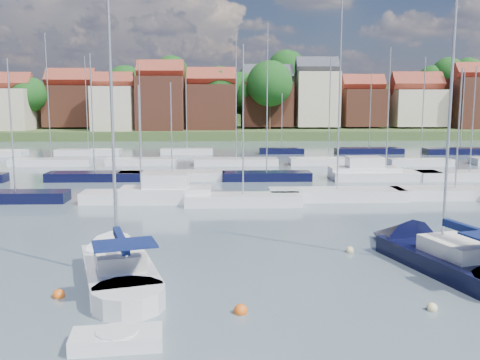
{
  "coord_description": "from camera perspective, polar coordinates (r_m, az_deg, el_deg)",
  "views": [
    {
      "loc": [
        -0.96,
        -21.14,
        7.91
      ],
      "look_at": [
        0.24,
        14.0,
        2.63
      ],
      "focal_mm": 40.0,
      "sensor_mm": 36.0,
      "label": 1
    }
  ],
  "objects": [
    {
      "name": "ground",
      "position": [
        61.66,
        -1.05,
        1.16
      ],
      "size": [
        260.0,
        260.0,
        0.0
      ],
      "primitive_type": "plane",
      "color": "#434F5B",
      "rests_on": "ground"
    },
    {
      "name": "sailboat_centre",
      "position": [
        25.65,
        -13.1,
        -8.82
      ],
      "size": [
        5.81,
        11.04,
        14.56
      ],
      "rotation": [
        0.0,
        0.0,
        1.87
      ],
      "color": "silver",
      "rests_on": "ground"
    },
    {
      "name": "sailboat_navy",
      "position": [
        28.33,
        19.49,
        -7.44
      ],
      "size": [
        6.32,
        12.16,
        16.29
      ],
      "rotation": [
        0.0,
        0.0,
        1.86
      ],
      "color": "black",
      "rests_on": "ground"
    },
    {
      "name": "tender",
      "position": [
        18.46,
        -13.0,
        -16.24
      ],
      "size": [
        3.05,
        1.67,
        0.63
      ],
      "rotation": [
        0.0,
        0.0,
        0.11
      ],
      "color": "silver",
      "rests_on": "ground"
    },
    {
      "name": "buoy_c",
      "position": [
        23.32,
        -18.77,
        -11.77
      ],
      "size": [
        0.49,
        0.49,
        0.49
      ],
      "primitive_type": "sphere",
      "color": "#D85914",
      "rests_on": "ground"
    },
    {
      "name": "buoy_d",
      "position": [
        20.62,
        0.07,
        -14.03
      ],
      "size": [
        0.52,
        0.52,
        0.52
      ],
      "primitive_type": "sphere",
      "color": "#D85914",
      "rests_on": "ground"
    },
    {
      "name": "buoy_e",
      "position": [
        28.87,
        11.65,
        -7.55
      ],
      "size": [
        0.45,
        0.45,
        0.45
      ],
      "primitive_type": "sphere",
      "color": "beige",
      "rests_on": "ground"
    },
    {
      "name": "buoy_f",
      "position": [
        22.11,
        19.79,
        -12.96
      ],
      "size": [
        0.41,
        0.41,
        0.41
      ],
      "primitive_type": "sphere",
      "color": "beige",
      "rests_on": "ground"
    },
    {
      "name": "marina_field",
      "position": [
        56.86,
        0.95,
        0.98
      ],
      "size": [
        79.62,
        41.41,
        15.93
      ],
      "color": "silver",
      "rests_on": "ground"
    },
    {
      "name": "far_shore_town",
      "position": [
        153.88,
        -0.78,
        7.31
      ],
      "size": [
        212.46,
        90.0,
        22.27
      ],
      "color": "#334A25",
      "rests_on": "ground"
    }
  ]
}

